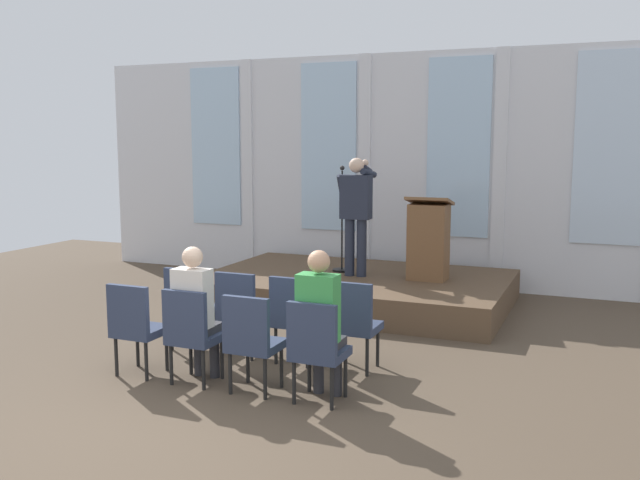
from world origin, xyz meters
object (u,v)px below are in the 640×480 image
speaker (356,208)px  chair_r1_c0 (136,324)px  chair_r0_c2 (295,314)px  audience_r1_c1 (196,307)px  lectern (428,240)px  audience_r1_c3 (320,318)px  chair_r1_c1 (192,330)px  chair_r0_c3 (353,320)px  chair_r1_c3 (317,345)px  chair_r0_c1 (240,308)px  chair_r1_c2 (252,338)px  mic_stand (342,249)px  chair_r0_c0 (189,303)px

speaker → chair_r1_c0: speaker is taller
chair_r0_c2 → audience_r1_c1: size_ratio=0.70×
lectern → audience_r1_c3: lectern is taller
chair_r0_c2 → chair_r1_c1: 1.15m
lectern → chair_r0_c3: 2.96m
chair_r0_c2 → chair_r1_c3: (0.65, -0.95, 0.00)m
speaker → chair_r0_c1: (-0.32, -2.79, -0.86)m
chair_r0_c2 → chair_r1_c2: bearing=-90.0°
speaker → chair_r1_c1: speaker is taller
audience_r1_c1 → chair_r0_c3: bearing=34.0°
mic_stand → chair_r1_c1: bearing=-90.2°
chair_r1_c3 → audience_r1_c3: 0.24m
chair_r0_c0 → chair_r0_c1: bearing=0.0°
chair_r1_c0 → chair_r1_c1: 0.65m
audience_r1_c1 → chair_r1_c3: bearing=-3.6°
speaker → chair_r1_c2: speaker is taller
chair_r0_c2 → chair_r1_c3: same height
chair_r0_c0 → audience_r1_c3: (1.94, -0.88, 0.23)m
mic_stand → chair_r1_c2: bearing=-81.0°
speaker → lectern: bearing=7.9°
chair_r0_c0 → chair_r0_c1: size_ratio=1.00×
chair_r1_c2 → chair_r0_c2: bearing=90.0°
chair_r0_c3 → speaker: bearing=109.3°
lectern → audience_r1_c1: lectern is taller
chair_r0_c1 → chair_r1_c3: size_ratio=1.00×
mic_stand → chair_r0_c2: mic_stand is taller
audience_r1_c1 → chair_r1_c2: (0.65, -0.08, -0.21)m
chair_r1_c3 → chair_r0_c0: bearing=153.9°
chair_r1_c1 → mic_stand: bearing=89.8°
chair_r0_c1 → chair_r1_c1: size_ratio=1.00×
lectern → audience_r1_c1: bearing=-109.3°
chair_r0_c3 → chair_r1_c2: 1.15m
mic_stand → chair_r1_c2: mic_stand is taller
chair_r1_c0 → chair_r1_c3: size_ratio=1.00×
chair_r0_c1 → audience_r1_c3: size_ratio=0.68×
chair_r1_c1 → audience_r1_c3: audience_r1_c3 is taller
lectern → chair_r1_c3: 3.91m
chair_r1_c1 → audience_r1_c3: (1.30, 0.08, 0.23)m
chair_r0_c0 → speaker: bearing=70.9°
audience_r1_c1 → chair_r1_c0: bearing=-172.9°
chair_r0_c3 → chair_r1_c1: same height
chair_r0_c2 → chair_r1_c2: same height
chair_r1_c2 → chair_r0_c3: bearing=55.8°
chair_r0_c2 → audience_r1_c1: bearing=-126.6°
chair_r0_c0 → lectern: bearing=55.9°
chair_r1_c1 → chair_r1_c2: size_ratio=1.00×
speaker → audience_r1_c3: 3.84m
chair_r0_c3 → mic_stand: bearing=112.9°
lectern → chair_r0_c2: lectern is taller
speaker → chair_r0_c0: (-0.97, -2.79, -0.86)m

